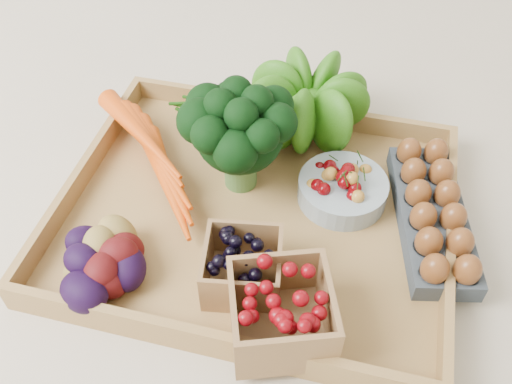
% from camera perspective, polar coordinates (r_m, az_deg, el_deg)
% --- Properties ---
extents(ground, '(4.00, 4.00, 0.00)m').
position_cam_1_polar(ground, '(0.84, -0.00, -2.77)').
color(ground, beige).
rests_on(ground, ground).
extents(tray, '(0.55, 0.45, 0.01)m').
position_cam_1_polar(tray, '(0.84, -0.00, -2.44)').
color(tray, '#AB8247').
rests_on(tray, ground).
extents(carrots, '(0.23, 0.17, 0.06)m').
position_cam_1_polar(carrots, '(0.88, -9.71, 3.32)').
color(carrots, '#E54B0B').
rests_on(carrots, tray).
extents(lettuce, '(0.14, 0.14, 0.14)m').
position_cam_1_polar(lettuce, '(0.92, 5.38, 9.29)').
color(lettuce, '#275D0E').
rests_on(lettuce, tray).
extents(broccoli, '(0.16, 0.16, 0.13)m').
position_cam_1_polar(broccoli, '(0.83, -1.61, 4.06)').
color(broccoli, black).
rests_on(broccoli, tray).
extents(cherry_bowl, '(0.13, 0.13, 0.03)m').
position_cam_1_polar(cherry_bowl, '(0.85, 8.64, 0.21)').
color(cherry_bowl, '#8C9EA5').
rests_on(cherry_bowl, tray).
extents(egg_carton, '(0.14, 0.27, 0.03)m').
position_cam_1_polar(egg_carton, '(0.84, 17.11, -2.45)').
color(egg_carton, '#3A4149').
rests_on(egg_carton, tray).
extents(potatoes, '(0.14, 0.14, 0.08)m').
position_cam_1_polar(potatoes, '(0.76, -15.33, -6.20)').
color(potatoes, '#400A0B').
rests_on(potatoes, tray).
extents(punnet_blackberry, '(0.11, 0.11, 0.07)m').
position_cam_1_polar(punnet_blackberry, '(0.73, -1.34, -7.47)').
color(punnet_blackberry, black).
rests_on(punnet_blackberry, tray).
extents(punnet_raspberry, '(0.15, 0.15, 0.08)m').
position_cam_1_polar(punnet_raspberry, '(0.69, 2.54, -11.95)').
color(punnet_raspberry, '#65040A').
rests_on(punnet_raspberry, tray).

